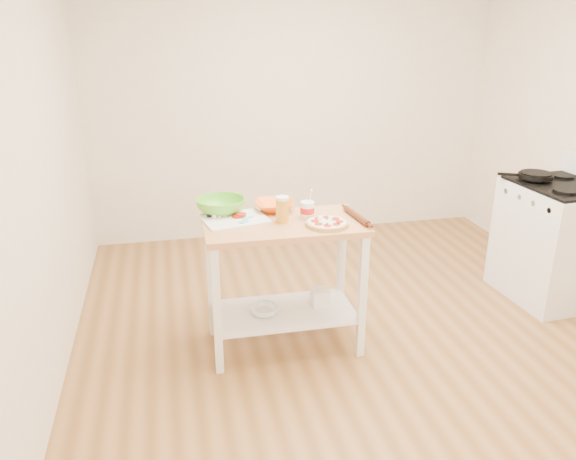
% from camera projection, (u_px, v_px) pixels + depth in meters
% --- Properties ---
extents(room_shell, '(4.04, 4.54, 2.74)m').
position_uv_depth(room_shell, '(376.00, 152.00, 3.46)').
color(room_shell, olive).
rests_on(room_shell, ground).
extents(prep_island, '(1.03, 0.57, 0.90)m').
position_uv_depth(prep_island, '(284.00, 259.00, 3.68)').
color(prep_island, tan).
rests_on(prep_island, ground).
extents(gas_stove, '(0.69, 0.79, 1.11)m').
position_uv_depth(gas_stove, '(554.00, 241.00, 4.43)').
color(gas_stove, white).
rests_on(gas_stove, ground).
extents(skillet, '(0.40, 0.26, 0.03)m').
position_uv_depth(skillet, '(535.00, 176.00, 4.36)').
color(skillet, black).
rests_on(skillet, gas_stove).
extents(pizza, '(0.27, 0.27, 0.04)m').
position_uv_depth(pizza, '(327.00, 223.00, 3.52)').
color(pizza, tan).
rests_on(pizza, prep_island).
extents(cutting_board, '(0.45, 0.38, 0.04)m').
position_uv_depth(cutting_board, '(235.00, 219.00, 3.62)').
color(cutting_board, white).
rests_on(cutting_board, prep_island).
extents(spatula, '(0.11, 0.13, 0.01)m').
position_uv_depth(spatula, '(246.00, 220.00, 3.58)').
color(spatula, '#48CFCF').
rests_on(spatula, cutting_board).
extents(knife, '(0.25, 0.13, 0.01)m').
position_uv_depth(knife, '(220.00, 214.00, 3.69)').
color(knife, silver).
rests_on(knife, cutting_board).
extents(orange_bowl, '(0.27, 0.27, 0.06)m').
position_uv_depth(orange_bowl, '(274.00, 206.00, 3.80)').
color(orange_bowl, orange).
rests_on(orange_bowl, prep_island).
extents(green_bowl, '(0.40, 0.40, 0.10)m').
position_uv_depth(green_bowl, '(221.00, 206.00, 3.73)').
color(green_bowl, '#5DBC2E').
rests_on(green_bowl, prep_island).
extents(beer_pint, '(0.08, 0.08, 0.17)m').
position_uv_depth(beer_pint, '(282.00, 209.00, 3.56)').
color(beer_pint, orange).
rests_on(beer_pint, prep_island).
extents(yogurt_tub, '(0.09, 0.09, 0.20)m').
position_uv_depth(yogurt_tub, '(307.00, 210.00, 3.64)').
color(yogurt_tub, white).
rests_on(yogurt_tub, prep_island).
extents(rolling_pin, '(0.07, 0.34, 0.04)m').
position_uv_depth(rolling_pin, '(357.00, 216.00, 3.64)').
color(rolling_pin, '#542713').
rests_on(rolling_pin, prep_island).
extents(shelf_glass_bowl, '(0.22, 0.22, 0.06)m').
position_uv_depth(shelf_glass_bowl, '(264.00, 310.00, 3.75)').
color(shelf_glass_bowl, silver).
rests_on(shelf_glass_bowl, prep_island).
extents(shelf_bin, '(0.12, 0.12, 0.12)m').
position_uv_depth(shelf_bin, '(320.00, 297.00, 3.87)').
color(shelf_bin, white).
rests_on(shelf_bin, prep_island).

